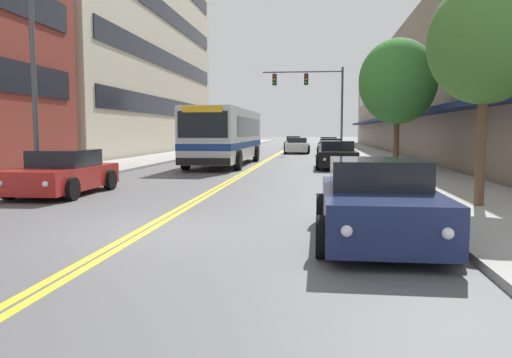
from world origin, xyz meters
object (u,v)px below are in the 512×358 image
Objects in this scene: car_black_parked_right_far at (337,156)px; car_beige_parked_right_end at (331,148)px; street_tree_right_mid at (398,81)px; car_slate_blue_parked_right_mid at (328,144)px; car_white_moving_second at (297,146)px; traffic_signal_mast at (315,92)px; fire_hydrant at (396,171)px; car_champagne_moving_lead at (293,143)px; street_tree_right_near at (486,42)px; car_navy_parked_right_foreground at (377,203)px; car_silver_parked_left_far at (225,147)px; car_red_parked_left_near at (63,174)px; city_bus at (226,134)px; street_lamp_left_near at (39,17)px.

car_beige_parked_right_end is (0.04, 13.21, -0.03)m from car_black_parked_right_far.
car_slate_blue_parked_right_mid is at bearing 95.37° from street_tree_right_mid.
car_white_moving_second is (-2.78, -7.60, 0.02)m from car_slate_blue_parked_right_mid.
fire_hydrant is at bearing -83.13° from traffic_signal_mast.
car_champagne_moving_lead is 0.79× the size of street_tree_right_near.
car_navy_parked_right_foreground reaches higher than car_beige_parked_right_end.
car_white_moving_second reaches higher than fire_hydrant.
car_black_parked_right_far reaches higher than car_silver_parked_left_far.
car_champagne_moving_lead is 44.07m from street_tree_right_near.
car_silver_parked_left_far is at bearing -163.77° from car_white_moving_second.
car_silver_parked_left_far is at bearing 113.72° from fire_hydrant.
car_beige_parked_right_end is 17.34m from car_champagne_moving_lead.
car_black_parked_right_far is at bearing 90.18° from car_navy_parked_right_foreground.
car_navy_parked_right_foreground is at bearing -100.66° from fire_hydrant.
street_tree_right_near is at bearing -82.12° from traffic_signal_mast.
car_red_parked_left_near is at bearing -139.50° from street_tree_right_mid.
city_bus is 1.94× the size of street_tree_right_mid.
fire_hydrant is at bearing -78.28° from car_black_parked_right_far.
city_bus is 2.79× the size of car_slate_blue_parked_right_mid.
car_beige_parked_right_end is 4.80m from car_white_moving_second.
traffic_signal_mast is 1.34× the size of street_tree_right_near.
car_white_moving_second is 0.80× the size of street_tree_right_mid.
traffic_signal_mast is at bearing 92.20° from car_navy_parked_right_foreground.
street_lamp_left_near is (-9.31, -11.25, 4.65)m from car_black_parked_right_far.
city_bus reaches higher than car_silver_parked_left_far.
car_navy_parked_right_foreground is at bearing -85.48° from car_champagne_moving_lead.
street_lamp_left_near reaches higher than street_tree_right_near.
street_tree_right_near is (8.91, -15.33, 2.20)m from city_bus.
car_silver_parked_left_far is 1.13× the size of car_beige_parked_right_end.
fire_hydrant is (1.62, -32.92, -0.10)m from car_slate_blue_parked_right_mid.
car_silver_parked_left_far is at bearing 105.10° from car_navy_parked_right_foreground.
car_navy_parked_right_foreground is at bearing -31.06° from street_lamp_left_near.
street_lamp_left_near reaches higher than car_silver_parked_left_far.
car_black_parked_right_far is (8.54, 11.58, 0.03)m from car_red_parked_left_near.
car_red_parked_left_near is at bearing -23.27° from street_lamp_left_near.
traffic_signal_mast reaches higher than fire_hydrant.
car_black_parked_right_far is at bearing 53.59° from car_red_parked_left_near.
car_black_parked_right_far is at bearing -83.06° from car_champagne_moving_lead.
traffic_signal_mast is (7.45, 0.54, 4.44)m from car_silver_parked_left_far.
car_navy_parked_right_foreground is at bearing -31.71° from car_red_parked_left_near.
traffic_signal_mast is (-1.25, 2.74, 4.42)m from car_beige_parked_right_end.
street_tree_right_mid reaches higher than car_silver_parked_left_far.
car_champagne_moving_lead is 15.07m from traffic_signal_mast.
street_tree_right_near reaches higher than fire_hydrant.
car_red_parked_left_near is 11.98m from street_tree_right_near.
car_beige_parked_right_end is (8.71, -2.21, 0.02)m from car_silver_parked_left_far.
street_tree_right_mid reaches higher than fire_hydrant.
car_red_parked_left_near is at bearing -103.34° from car_slate_blue_parked_right_mid.
car_champagne_moving_lead reaches higher than fire_hydrant.
car_silver_parked_left_far is 12.79m from car_slate_blue_parked_right_mid.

